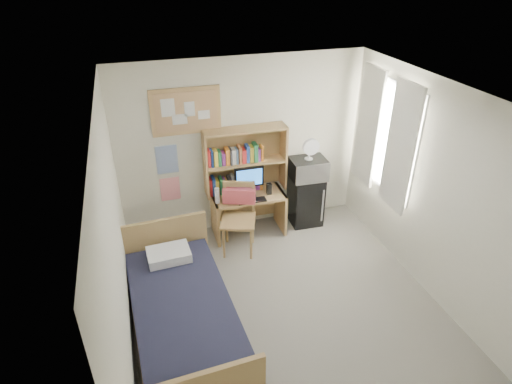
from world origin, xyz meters
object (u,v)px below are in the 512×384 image
object	(u,v)px
bulletin_board	(186,111)
monitor	(249,183)
microwave	(308,168)
mini_fridge	(305,199)
desk_fan	(309,150)
desk_chair	(238,220)
desk	(248,214)
speaker_right	(269,189)
speaker_left	(229,194)
bed	(184,320)

from	to	relation	value
bulletin_board	monitor	bearing A→B (deg)	-24.03
microwave	mini_fridge	bearing A→B (deg)	90.00
monitor	desk_fan	size ratio (longest dim) A/B	1.47
microwave	monitor	bearing A→B (deg)	-172.81
desk_chair	desk	bearing A→B (deg)	76.47
monitor	microwave	xyz separation A→B (m)	(0.94, 0.08, 0.06)
bulletin_board	desk	size ratio (longest dim) A/B	0.89
mini_fridge	bulletin_board	bearing A→B (deg)	174.22
bulletin_board	monitor	xyz separation A→B (m)	(0.77, -0.34, -1.03)
microwave	desk_fan	xyz separation A→B (m)	(0.00, 0.00, 0.31)
desk_chair	microwave	distance (m)	1.34
mini_fridge	speaker_right	distance (m)	0.74
mini_fridge	microwave	distance (m)	0.55
bulletin_board	desk	bearing A→B (deg)	-20.18
mini_fridge	speaker_right	world-z (taller)	speaker_right
desk_chair	speaker_right	xyz separation A→B (m)	(0.56, 0.33, 0.23)
microwave	speaker_right	bearing A→B (deg)	-170.12
speaker_left	desk_fan	bearing A→B (deg)	4.41
bulletin_board	speaker_right	world-z (taller)	bulletin_board
monitor	speaker_right	bearing A→B (deg)	0.00
speaker_right	microwave	xyz separation A→B (m)	(0.64, 0.08, 0.20)
mini_fridge	speaker_left	xyz separation A→B (m)	(-1.24, -0.10, 0.35)
desk_chair	speaker_right	distance (m)	0.69
desk_chair	microwave	size ratio (longest dim) A/B	1.96
desk_fan	mini_fridge	bearing A→B (deg)	90.00
microwave	speaker_left	bearing A→B (deg)	-174.21
mini_fridge	speaker_left	size ratio (longest dim) A/B	4.55
mini_fridge	speaker_left	world-z (taller)	speaker_left
desk	desk_chair	size ratio (longest dim) A/B	1.03
bulletin_board	desk_chair	distance (m)	1.64
desk_chair	bed	world-z (taller)	desk_chair
speaker_left	desk_chair	bearing A→B (deg)	-82.34
desk	monitor	bearing A→B (deg)	-90.00
monitor	speaker_left	xyz separation A→B (m)	(-0.30, 0.00, -0.14)
monitor	mini_fridge	bearing A→B (deg)	7.01
monitor	speaker_left	world-z (taller)	monitor
bulletin_board	speaker_left	distance (m)	1.31
desk_chair	speaker_right	size ratio (longest dim) A/B	6.08
desk_chair	speaker_left	size ratio (longest dim) A/B	5.89
bulletin_board	bed	world-z (taller)	bulletin_board
desk	monitor	size ratio (longest dim) A/B	2.34
speaker_left	desk_fan	size ratio (longest dim) A/B	0.57
bed	desk_chair	bearing A→B (deg)	52.00
microwave	desk_fan	size ratio (longest dim) A/B	1.71
bulletin_board	desk_chair	xyz separation A→B (m)	(0.51, -0.68, -1.41)
desk	speaker_left	xyz separation A→B (m)	(-0.30, -0.06, 0.42)
bulletin_board	speaker_right	xyz separation A→B (m)	(1.07, -0.35, -1.17)
desk	desk_chair	xyz separation A→B (m)	(-0.26, -0.40, 0.18)
bulletin_board	mini_fridge	bearing A→B (deg)	-8.11
desk_chair	monitor	xyz separation A→B (m)	(0.26, 0.34, 0.37)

